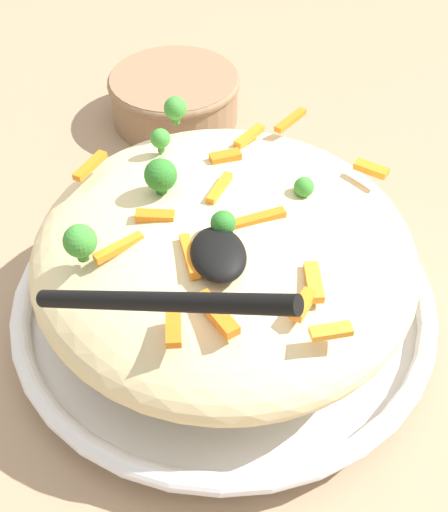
% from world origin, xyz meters
% --- Properties ---
extents(ground_plane, '(2.40, 2.40, 0.00)m').
position_xyz_m(ground_plane, '(0.00, 0.00, 0.00)').
color(ground_plane, '#9E7F60').
extents(serving_bowl, '(0.37, 0.37, 0.04)m').
position_xyz_m(serving_bowl, '(0.00, 0.00, 0.02)').
color(serving_bowl, silver).
rests_on(serving_bowl, ground_plane).
extents(pasta_mound, '(0.33, 0.32, 0.10)m').
position_xyz_m(pasta_mound, '(0.00, 0.00, 0.09)').
color(pasta_mound, beige).
rests_on(pasta_mound, serving_bowl).
extents(carrot_piece_0, '(0.04, 0.02, 0.01)m').
position_xyz_m(carrot_piece_0, '(-0.09, -0.05, 0.13)').
color(carrot_piece_0, orange).
rests_on(carrot_piece_0, pasta_mound).
extents(carrot_piece_1, '(0.01, 0.03, 0.01)m').
position_xyz_m(carrot_piece_1, '(-0.13, -0.05, 0.13)').
color(carrot_piece_1, orange).
rests_on(carrot_piece_1, pasta_mound).
extents(carrot_piece_2, '(0.03, 0.03, 0.01)m').
position_xyz_m(carrot_piece_2, '(0.10, -0.04, 0.13)').
color(carrot_piece_2, orange).
rests_on(carrot_piece_2, pasta_mound).
extents(carrot_piece_3, '(0.04, 0.03, 0.01)m').
position_xyz_m(carrot_piece_3, '(0.08, 0.10, 0.13)').
color(carrot_piece_3, orange).
rests_on(carrot_piece_3, pasta_mound).
extents(carrot_piece_4, '(0.03, 0.03, 0.01)m').
position_xyz_m(carrot_piece_4, '(0.02, 0.00, 0.14)').
color(carrot_piece_4, orange).
rests_on(carrot_piece_4, pasta_mound).
extents(carrot_piece_5, '(0.02, 0.03, 0.01)m').
position_xyz_m(carrot_piece_5, '(0.00, 0.05, 0.13)').
color(carrot_piece_5, orange).
rests_on(carrot_piece_5, pasta_mound).
extents(carrot_piece_6, '(0.03, 0.04, 0.01)m').
position_xyz_m(carrot_piece_6, '(0.11, -0.08, 0.13)').
color(carrot_piece_6, orange).
rests_on(carrot_piece_6, pasta_mound).
extents(carrot_piece_7, '(0.03, 0.03, 0.01)m').
position_xyz_m(carrot_piece_7, '(0.03, -0.13, 0.13)').
color(carrot_piece_7, orange).
rests_on(carrot_piece_7, pasta_mound).
extents(carrot_piece_8, '(0.01, 0.03, 0.01)m').
position_xyz_m(carrot_piece_8, '(0.07, -0.01, 0.13)').
color(carrot_piece_8, orange).
rests_on(carrot_piece_8, pasta_mound).
extents(carrot_piece_9, '(0.02, 0.04, 0.01)m').
position_xyz_m(carrot_piece_9, '(-0.02, -0.02, 0.14)').
color(carrot_piece_9, orange).
rests_on(carrot_piece_9, pasta_mound).
extents(carrot_piece_10, '(0.03, 0.01, 0.01)m').
position_xyz_m(carrot_piece_10, '(-0.11, 0.05, 0.13)').
color(carrot_piece_10, orange).
rests_on(carrot_piece_10, pasta_mound).
extents(carrot_piece_11, '(0.03, 0.04, 0.01)m').
position_xyz_m(carrot_piece_11, '(-0.03, 0.08, 0.13)').
color(carrot_piece_11, orange).
rests_on(carrot_piece_11, pasta_mound).
extents(carrot_piece_12, '(0.03, 0.02, 0.01)m').
position_xyz_m(carrot_piece_12, '(-0.11, -0.04, 0.13)').
color(carrot_piece_12, orange).
rests_on(carrot_piece_12, pasta_mound).
extents(carrot_piece_13, '(0.04, 0.01, 0.01)m').
position_xyz_m(carrot_piece_13, '(-0.05, 0.03, 0.13)').
color(carrot_piece_13, orange).
rests_on(carrot_piece_13, pasta_mound).
extents(carrot_piece_14, '(0.04, 0.03, 0.01)m').
position_xyz_m(carrot_piece_14, '(-0.10, 0.02, 0.13)').
color(carrot_piece_14, orange).
rests_on(carrot_piece_14, pasta_mound).
extents(broccoli_floret_0, '(0.02, 0.02, 0.03)m').
position_xyz_m(broccoli_floret_0, '(-0.03, 0.11, 0.14)').
color(broccoli_floret_0, '#377928').
rests_on(broccoli_floret_0, pasta_mound).
extents(broccoli_floret_1, '(0.02, 0.02, 0.03)m').
position_xyz_m(broccoli_floret_1, '(0.13, 0.02, 0.14)').
color(broccoli_floret_1, '#377928').
rests_on(broccoli_floret_1, pasta_mound).
extents(broccoli_floret_2, '(0.03, 0.03, 0.03)m').
position_xyz_m(broccoli_floret_2, '(0.03, 0.05, 0.15)').
color(broccoli_floret_2, '#296820').
rests_on(broccoli_floret_2, pasta_mound).
extents(broccoli_floret_3, '(0.02, 0.02, 0.02)m').
position_xyz_m(broccoli_floret_3, '(-0.03, 0.01, 0.15)').
color(broccoli_floret_3, '#296820').
rests_on(broccoli_floret_3, pasta_mound).
extents(broccoli_floret_4, '(0.02, 0.02, 0.02)m').
position_xyz_m(broccoli_floret_4, '(0.09, 0.04, 0.14)').
color(broccoli_floret_4, '#377928').
rests_on(broccoli_floret_4, pasta_mound).
extents(broccoli_floret_5, '(0.02, 0.02, 0.02)m').
position_xyz_m(broccoli_floret_5, '(0.01, -0.07, 0.14)').
color(broccoli_floret_5, '#377928').
rests_on(broccoli_floret_5, pasta_mound).
extents(serving_spoon, '(0.16, 0.15, 0.09)m').
position_xyz_m(serving_spoon, '(-0.09, 0.04, 0.16)').
color(serving_spoon, black).
rests_on(serving_spoon, pasta_mound).
extents(companion_bowl, '(0.16, 0.16, 0.06)m').
position_xyz_m(companion_bowl, '(0.33, -0.00, 0.03)').
color(companion_bowl, '#8C6B4C').
rests_on(companion_bowl, ground_plane).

